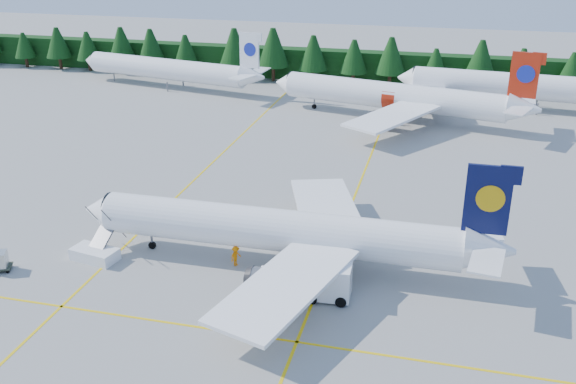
% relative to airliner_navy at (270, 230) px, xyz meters
% --- Properties ---
extents(ground, '(320.00, 320.00, 0.00)m').
position_rel_airliner_navy_xyz_m(ground, '(-0.73, -5.37, -3.41)').
color(ground, '#979792').
rests_on(ground, ground).
extents(taxi_stripe_a, '(0.25, 120.00, 0.01)m').
position_rel_airliner_navy_xyz_m(taxi_stripe_a, '(-14.73, 14.63, -3.41)').
color(taxi_stripe_a, yellow).
rests_on(taxi_stripe_a, ground).
extents(taxi_stripe_b, '(0.25, 120.00, 0.01)m').
position_rel_airliner_navy_xyz_m(taxi_stripe_b, '(5.27, 14.63, -3.41)').
color(taxi_stripe_b, yellow).
rests_on(taxi_stripe_b, ground).
extents(taxi_stripe_cross, '(80.00, 0.25, 0.01)m').
position_rel_airliner_navy_xyz_m(taxi_stripe_cross, '(-0.73, -11.37, -3.41)').
color(taxi_stripe_cross, yellow).
rests_on(taxi_stripe_cross, ground).
extents(treeline_hedge, '(220.00, 4.00, 6.00)m').
position_rel_airliner_navy_xyz_m(treeline_hedge, '(-0.73, 76.63, -0.41)').
color(treeline_hedge, black).
rests_on(treeline_hedge, ground).
extents(airliner_navy, '(38.98, 32.11, 11.34)m').
position_rel_airliner_navy_xyz_m(airliner_navy, '(0.00, 0.00, 0.00)').
color(airliner_navy, white).
rests_on(airliner_navy, ground).
extents(airliner_red, '(41.99, 34.16, 12.40)m').
position_rel_airliner_navy_xyz_m(airliner_red, '(5.39, 51.19, 0.32)').
color(airliner_red, white).
rests_on(airliner_red, ground).
extents(airliner_far_left, '(39.69, 11.43, 11.67)m').
position_rel_airliner_navy_xyz_m(airliner_far_left, '(-39.20, 62.48, 0.25)').
color(airliner_far_left, white).
rests_on(airliner_far_left, ground).
extents(airliner_far_right, '(43.98, 7.96, 12.79)m').
position_rel_airliner_navy_xyz_m(airliner_far_right, '(26.14, 62.41, 0.60)').
color(airliner_far_right, white).
rests_on(airliner_far_right, ground).
extents(airstairs, '(4.68, 6.35, 3.90)m').
position_rel_airliner_navy_xyz_m(airstairs, '(-16.07, -3.10, -2.56)').
color(airstairs, white).
rests_on(airstairs, ground).
extents(service_truck, '(6.53, 2.65, 3.10)m').
position_rel_airliner_navy_xyz_m(service_truck, '(5.10, -4.74, -1.88)').
color(service_truck, silver).
rests_on(service_truck, ground).
extents(crew_a, '(0.81, 0.65, 1.92)m').
position_rel_airliner_navy_xyz_m(crew_a, '(6.70, -2.72, -2.45)').
color(crew_a, '#D95704').
rests_on(crew_a, ground).
extents(crew_b, '(1.09, 1.08, 1.77)m').
position_rel_airliner_navy_xyz_m(crew_b, '(5.42, -5.68, -2.52)').
color(crew_b, '#EB5004').
rests_on(crew_b, ground).
extents(crew_c, '(0.82, 0.96, 1.96)m').
position_rel_airliner_navy_xyz_m(crew_c, '(-2.91, -1.25, -2.43)').
color(crew_c, orange).
rests_on(crew_c, ground).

